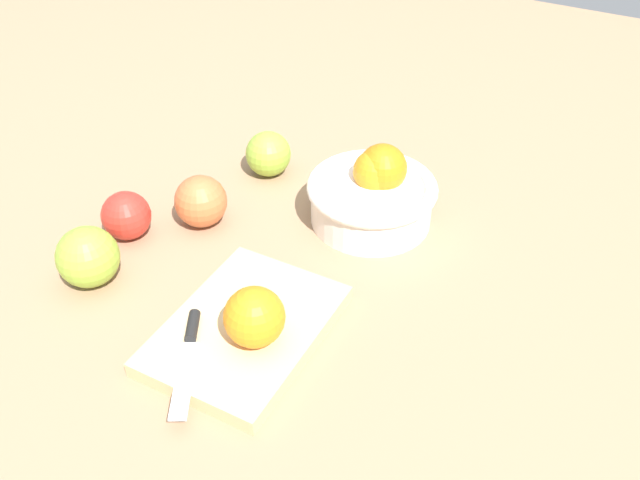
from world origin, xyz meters
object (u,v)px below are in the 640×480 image
at_px(orange_on_board, 254,317).
at_px(apple_front_left, 268,154).
at_px(bowl, 373,193).
at_px(apple_front_right, 88,257).
at_px(cutting_board, 246,329).
at_px(knife, 189,348).
at_px(apple_front_center, 201,201).
at_px(apple_front_right_2, 126,216).

xyz_separation_m(orange_on_board, apple_front_left, (-0.34, -0.20, -0.02)).
distance_m(bowl, apple_front_right, 0.41).
distance_m(cutting_board, apple_front_right, 0.24).
relative_size(cutting_board, orange_on_board, 3.31).
bearing_deg(bowl, orange_on_board, -0.99).
relative_size(orange_on_board, apple_front_left, 0.99).
bearing_deg(knife, apple_front_right, -104.71).
bearing_deg(apple_front_left, orange_on_board, 30.09).
distance_m(orange_on_board, apple_front_center, 0.28).
distance_m(bowl, orange_on_board, 0.31).
height_order(cutting_board, apple_front_right_2, apple_front_right_2).
bearing_deg(orange_on_board, cutting_board, -119.96).
relative_size(apple_front_center, apple_front_right, 0.94).
bearing_deg(apple_front_center, bowl, 121.44).
height_order(orange_on_board, apple_front_center, orange_on_board).
bearing_deg(orange_on_board, knife, -47.01).
bearing_deg(apple_front_center, orange_on_board, 50.01).
xyz_separation_m(apple_front_right, apple_front_right_2, (-0.10, -0.02, -0.01)).
bearing_deg(knife, apple_front_center, -146.40).
bearing_deg(orange_on_board, apple_front_left, -149.91).
bearing_deg(apple_front_right_2, orange_on_board, 70.75).
height_order(apple_front_center, apple_front_right, apple_front_right).
bearing_deg(cutting_board, apple_front_left, -152.23).
distance_m(apple_front_center, apple_front_left, 0.16).
height_order(bowl, apple_front_right_2, bowl).
xyz_separation_m(apple_front_center, apple_front_left, (-0.16, 0.01, -0.00)).
relative_size(apple_front_center, apple_front_right_2, 1.09).
distance_m(orange_on_board, knife, 0.09).
bearing_deg(cutting_board, apple_front_right_2, -108.09).
bearing_deg(apple_front_right_2, apple_front_right, 13.22).
height_order(cutting_board, orange_on_board, orange_on_board).
height_order(orange_on_board, knife, orange_on_board).
distance_m(apple_front_center, apple_front_right_2, 0.11).
relative_size(orange_on_board, apple_front_center, 0.94).
relative_size(bowl, apple_front_right, 2.31).
relative_size(cutting_board, apple_front_right, 2.91).
height_order(bowl, cutting_board, bowl).
bearing_deg(orange_on_board, apple_front_right_2, -109.25).
xyz_separation_m(orange_on_board, apple_front_right_2, (-0.10, -0.29, -0.02)).
xyz_separation_m(knife, apple_front_right_2, (-0.15, -0.23, 0.01)).
xyz_separation_m(knife, apple_front_center, (-0.23, -0.15, 0.01)).
relative_size(knife, apple_front_left, 1.93).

